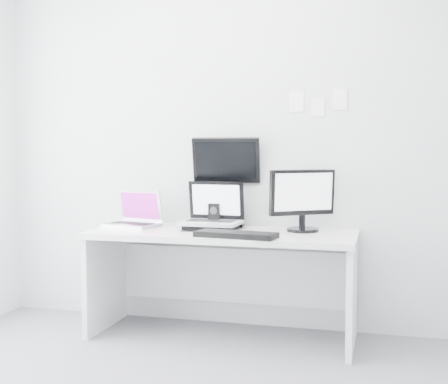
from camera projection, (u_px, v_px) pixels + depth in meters
The scene contains 12 objects.
back_wall at pixel (235, 140), 4.41m from camera, with size 3.60×3.60×0.00m, color #B7BABC.
desk at pixel (222, 285), 4.14m from camera, with size 1.80×0.70×0.73m, color silver.
macbook at pixel (131, 208), 4.36m from camera, with size 0.37×0.28×0.28m, color #A7A7AB.
speaker at pixel (215, 215), 4.37m from camera, with size 0.08×0.08×0.17m, color black.
dell_laptop at pixel (210, 205), 4.21m from camera, with size 0.41×0.32×0.34m, color #A6A9AE.
rear_monitor at pixel (227, 181), 4.40m from camera, with size 0.48×0.17×0.66m, color black.
samsung_monitor at pixel (303, 199), 4.10m from camera, with size 0.47×0.22×0.44m, color black.
keyboard at pixel (236, 235), 3.84m from camera, with size 0.52×0.18×0.03m, color black.
mouse at pixel (265, 235), 3.81m from camera, with size 0.11×0.07×0.04m, color black.
wall_note_0 at pixel (296, 102), 4.27m from camera, with size 0.10×0.00×0.14m, color white.
wall_note_1 at pixel (318, 107), 4.23m from camera, with size 0.09×0.00×0.13m, color white.
wall_note_2 at pixel (340, 99), 4.19m from camera, with size 0.10×0.00×0.14m, color white.
Camera 1 is at (1.07, -2.69, 1.28)m, focal length 48.73 mm.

